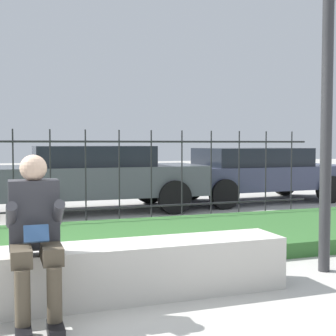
% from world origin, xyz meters
% --- Properties ---
extents(ground_plane, '(60.00, 60.00, 0.00)m').
position_xyz_m(ground_plane, '(0.00, 0.00, 0.00)').
color(ground_plane, '#B2AFA8').
extents(stone_bench, '(3.10, 0.52, 0.49)m').
position_xyz_m(stone_bench, '(-0.01, 0.00, 0.22)').
color(stone_bench, beige).
rests_on(stone_bench, ground_plane).
extents(person_seated_reader, '(0.42, 0.73, 1.29)m').
position_xyz_m(person_seated_reader, '(-0.74, -0.30, 0.71)').
color(person_seated_reader, black).
rests_on(person_seated_reader, ground_plane).
extents(grass_berm, '(10.81, 2.45, 0.19)m').
position_xyz_m(grass_berm, '(0.00, 1.93, 0.09)').
color(grass_berm, '#33662D').
rests_on(grass_berm, ground_plane).
extents(iron_fence, '(8.81, 0.03, 1.60)m').
position_xyz_m(iron_fence, '(0.00, 3.48, 0.84)').
color(iron_fence, '#232326').
rests_on(iron_fence, ground_plane).
extents(car_parked_right, '(4.51, 2.07, 1.27)m').
position_xyz_m(car_parked_right, '(4.68, 5.71, 0.69)').
color(car_parked_right, '#383D56').
rests_on(car_parked_right, ground_plane).
extents(car_parked_center, '(4.15, 1.94, 1.32)m').
position_xyz_m(car_parked_center, '(0.86, 5.37, 0.72)').
color(car_parked_center, '#4C5156').
rests_on(car_parked_center, ground_plane).
extents(street_lamp, '(0.28, 0.28, 3.98)m').
position_xyz_m(street_lamp, '(2.28, 0.14, 2.44)').
color(street_lamp, '#2D2D30').
rests_on(street_lamp, ground_plane).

